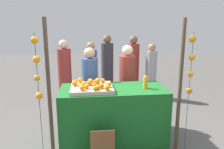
{
  "coord_description": "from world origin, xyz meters",
  "views": [
    {
      "loc": [
        -0.41,
        -3.41,
        1.95
      ],
      "look_at": [
        0.0,
        0.15,
        1.14
      ],
      "focal_mm": 34.52,
      "sensor_mm": 36.0,
      "label": 1
    }
  ],
  "objects_px": {
    "stall_counter": "(113,114)",
    "orange_0": "(98,87)",
    "vendor_left": "(90,90)",
    "vendor_right": "(127,87)",
    "orange_1": "(103,80)",
    "chalkboard_sign": "(103,147)",
    "juice_bottle": "(145,82)"
  },
  "relations": [
    {
      "from": "stall_counter",
      "to": "chalkboard_sign",
      "type": "relative_size",
      "value": 3.38
    },
    {
      "from": "orange_0",
      "to": "chalkboard_sign",
      "type": "xyz_separation_m",
      "value": [
        0.04,
        -0.38,
        -0.79
      ]
    },
    {
      "from": "juice_bottle",
      "to": "orange_0",
      "type": "bearing_deg",
      "value": -167.31
    },
    {
      "from": "vendor_left",
      "to": "stall_counter",
      "type": "bearing_deg",
      "value": -61.15
    },
    {
      "from": "stall_counter",
      "to": "juice_bottle",
      "type": "bearing_deg",
      "value": -6.96
    },
    {
      "from": "vendor_left",
      "to": "vendor_right",
      "type": "height_order",
      "value": "vendor_right"
    },
    {
      "from": "orange_1",
      "to": "vendor_left",
      "type": "height_order",
      "value": "vendor_left"
    },
    {
      "from": "orange_0",
      "to": "juice_bottle",
      "type": "distance_m",
      "value": 0.81
    },
    {
      "from": "stall_counter",
      "to": "vendor_left",
      "type": "height_order",
      "value": "vendor_left"
    },
    {
      "from": "orange_1",
      "to": "chalkboard_sign",
      "type": "xyz_separation_m",
      "value": [
        -0.07,
        -0.78,
        -0.79
      ]
    },
    {
      "from": "orange_0",
      "to": "orange_1",
      "type": "xyz_separation_m",
      "value": [
        0.11,
        0.4,
        0.0
      ]
    },
    {
      "from": "chalkboard_sign",
      "to": "stall_counter",
      "type": "bearing_deg",
      "value": 69.96
    },
    {
      "from": "stall_counter",
      "to": "orange_1",
      "type": "bearing_deg",
      "value": 134.58
    },
    {
      "from": "orange_1",
      "to": "vendor_right",
      "type": "distance_m",
      "value": 0.8
    },
    {
      "from": "orange_0",
      "to": "chalkboard_sign",
      "type": "distance_m",
      "value": 0.87
    },
    {
      "from": "orange_1",
      "to": "vendor_left",
      "type": "relative_size",
      "value": 0.05
    },
    {
      "from": "orange_0",
      "to": "vendor_left",
      "type": "xyz_separation_m",
      "value": [
        -0.1,
        0.91,
        -0.31
      ]
    },
    {
      "from": "stall_counter",
      "to": "orange_1",
      "type": "xyz_separation_m",
      "value": [
        -0.16,
        0.16,
        0.57
      ]
    },
    {
      "from": "vendor_right",
      "to": "stall_counter",
      "type": "bearing_deg",
      "value": -118.05
    },
    {
      "from": "stall_counter",
      "to": "chalkboard_sign",
      "type": "height_order",
      "value": "stall_counter"
    },
    {
      "from": "vendor_right",
      "to": "vendor_left",
      "type": "bearing_deg",
      "value": -179.06
    },
    {
      "from": "orange_0",
      "to": "orange_1",
      "type": "height_order",
      "value": "orange_1"
    },
    {
      "from": "chalkboard_sign",
      "to": "vendor_right",
      "type": "height_order",
      "value": "vendor_right"
    },
    {
      "from": "chalkboard_sign",
      "to": "vendor_left",
      "type": "height_order",
      "value": "vendor_left"
    },
    {
      "from": "juice_bottle",
      "to": "orange_1",
      "type": "bearing_deg",
      "value": 161.99
    },
    {
      "from": "orange_0",
      "to": "chalkboard_sign",
      "type": "relative_size",
      "value": 0.14
    },
    {
      "from": "orange_0",
      "to": "vendor_right",
      "type": "height_order",
      "value": "vendor_right"
    },
    {
      "from": "orange_0",
      "to": "vendor_right",
      "type": "bearing_deg",
      "value": 55.82
    },
    {
      "from": "chalkboard_sign",
      "to": "vendor_right",
      "type": "relative_size",
      "value": 0.33
    },
    {
      "from": "stall_counter",
      "to": "orange_0",
      "type": "relative_size",
      "value": 23.88
    },
    {
      "from": "stall_counter",
      "to": "juice_bottle",
      "type": "height_order",
      "value": "juice_bottle"
    },
    {
      "from": "vendor_left",
      "to": "vendor_right",
      "type": "xyz_separation_m",
      "value": [
        0.73,
        0.01,
        0.02
      ]
    }
  ]
}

